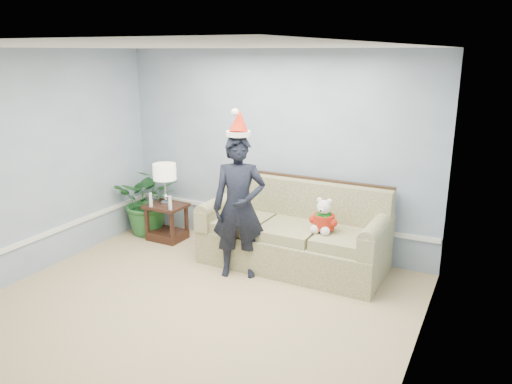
{
  "coord_description": "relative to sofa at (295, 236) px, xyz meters",
  "views": [
    {
      "loc": [
        2.76,
        -3.54,
        2.66
      ],
      "look_at": [
        0.21,
        1.55,
        1.05
      ],
      "focal_mm": 35.0,
      "sensor_mm": 36.0,
      "label": 1
    }
  ],
  "objects": [
    {
      "name": "man",
      "position": [
        -0.49,
        -0.58,
        0.48
      ],
      "size": [
        0.74,
        0.63,
        1.73
      ],
      "primitive_type": "imported",
      "rotation": [
        0.0,
        0.0,
        0.4
      ],
      "color": "black",
      "rests_on": "room_shell"
    },
    {
      "name": "candle_pair",
      "position": [
        -1.97,
        -0.18,
        0.24
      ],
      "size": [
        0.39,
        0.05,
        0.2
      ],
      "color": "silver",
      "rests_on": "side_table"
    },
    {
      "name": "santa_hat",
      "position": [
        -0.49,
        -0.57,
        1.48
      ],
      "size": [
        0.35,
        0.38,
        0.33
      ],
      "rotation": [
        0.0,
        0.0,
        0.29
      ],
      "color": "white",
      "rests_on": "man"
    },
    {
      "name": "side_table",
      "position": [
        -2.0,
        -0.01,
        -0.18
      ],
      "size": [
        0.56,
        0.47,
        0.53
      ],
      "rotation": [
        0.0,
        0.0,
        -0.03
      ],
      "color": "#331B12",
      "rests_on": "room_shell"
    },
    {
      "name": "sofa",
      "position": [
        0.0,
        0.0,
        0.0
      ],
      "size": [
        2.33,
        1.04,
        1.08
      ],
      "rotation": [
        0.0,
        0.0,
        -0.02
      ],
      "color": "#525F2D",
      "rests_on": "room_shell"
    },
    {
      "name": "room_shell",
      "position": [
        -0.52,
        -2.02,
        0.97
      ],
      "size": [
        4.54,
        5.04,
        2.74
      ],
      "color": "tan",
      "rests_on": "ground"
    },
    {
      "name": "wainscot_trim",
      "position": [
        -1.7,
        -0.85,
        0.07
      ],
      "size": [
        4.49,
        4.99,
        0.06
      ],
      "color": "white",
      "rests_on": "room_shell"
    },
    {
      "name": "table_lamp",
      "position": [
        -2.03,
        0.03,
        0.6
      ],
      "size": [
        0.33,
        0.33,
        0.59
      ],
      "color": "silver",
      "rests_on": "side_table"
    },
    {
      "name": "houseplant",
      "position": [
        -2.39,
        0.1,
        0.14
      ],
      "size": [
        1.22,
        1.17,
        1.04
      ],
      "primitive_type": "imported",
      "rotation": [
        0.0,
        0.0,
        0.53
      ],
      "color": "#246029",
      "rests_on": "room_shell"
    },
    {
      "name": "teddy_bear",
      "position": [
        0.43,
        -0.15,
        0.34
      ],
      "size": [
        0.27,
        0.31,
        0.43
      ],
      "rotation": [
        0.0,
        0.0,
        -0.05
      ],
      "color": "white",
      "rests_on": "sofa"
    }
  ]
}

